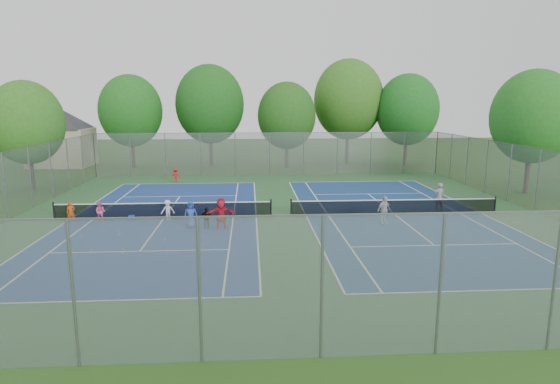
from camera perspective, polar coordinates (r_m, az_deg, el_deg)
The scene contains 41 objects.
ground at distance 28.43m, azimuth 0.13°, elevation -2.96°, with size 120.00×120.00×0.00m, color #285019.
court_pad at distance 28.42m, azimuth 0.13°, elevation -2.95°, with size 32.00×32.00×0.01m, color #2B5A2F.
court_left at distance 28.82m, azimuth -13.91°, elevation -3.06°, with size 10.97×23.77×0.01m, color navy.
court_right at distance 29.71m, azimuth 13.74°, elevation -2.63°, with size 10.97×23.77×0.01m, color navy.
net_left at distance 28.72m, azimuth -13.95°, elevation -2.21°, with size 12.87×0.10×0.91m, color black.
net_right at distance 29.61m, azimuth 13.78°, elevation -1.81°, with size 12.87×0.10×0.91m, color black.
fence_north at distance 43.83m, azimuth -1.28°, elevation 4.64°, with size 32.00×0.10×4.00m, color gray.
fence_south at distance 12.64m, azimuth 5.11°, elevation -11.64°, with size 32.00×0.10×4.00m, color gray.
fence_west at distance 31.32m, azimuth -30.51°, elevation 0.55°, with size 32.00×0.10×4.00m, color gray.
fence_east at distance 33.17m, azimuth 28.91°, elevation 1.20°, with size 32.00×0.10×4.00m, color gray.
house at distance 55.39m, azimuth -25.26°, elevation 7.23°, with size 11.03×11.03×7.30m.
tree_nw at distance 51.00m, azimuth -17.74°, elevation 9.41°, with size 6.40×6.40×9.58m.
tree_nl at distance 50.69m, azimuth -8.56°, elevation 10.53°, with size 7.20×7.20×10.69m.
tree_nc at distance 48.70m, azimuth 0.83°, elevation 9.28°, with size 6.00×6.00×8.85m.
tree_nr at distance 52.66m, azimuth 8.33°, elevation 11.09°, with size 7.60×7.60×11.42m.
tree_ne at distance 52.32m, azimuth 15.29°, elevation 9.65°, with size 6.60×6.60×9.77m.
tree_side_w at distance 41.29m, azimuth -28.52°, elevation 7.44°, with size 5.60×5.60×8.47m.
tree_side_e at distance 39.50m, azimuth 28.46°, elevation 8.08°, with size 6.00×6.00×9.20m.
ball_crate at distance 28.74m, azimuth -17.64°, elevation -3.04°, with size 0.34×0.34×0.29m, color #1738B2.
ball_hopper at distance 26.78m, azimuth -6.72°, elevation -3.40°, with size 0.24×0.24×0.47m, color #258727.
student_a at distance 29.17m, azimuth -24.14°, elevation -2.29°, with size 0.46×0.30×1.27m, color #BF4711.
student_b at distance 28.97m, azimuth -21.05°, elevation -2.27°, with size 0.56×0.44×1.15m, color pink.
student_c at distance 28.06m, azimuth -13.52°, elevation -2.18°, with size 0.79×0.45×1.22m, color silver.
student_d at distance 25.93m, azimuth -8.99°, elevation -3.12°, with size 0.69×0.29×1.18m, color black.
student_e at distance 26.10m, azimuth -10.82°, elevation -2.72°, with size 0.74×0.48×1.51m, color #2A489C.
student_f at distance 25.63m, azimuth -7.19°, elevation -2.62°, with size 1.59×0.51×1.72m, color red.
child_far_baseline at distance 40.97m, azimuth -12.61°, elevation 1.98°, with size 0.80×0.46×1.25m, color #B1191D.
instructor at distance 31.31m, azimuth 18.83°, elevation -0.57°, with size 0.66×0.43×1.80m, color gray.
teen_court_b at distance 27.06m, azimuth 12.56°, elevation -2.17°, with size 0.95×0.40×1.62m, color beige.
tennis_ball_0 at distance 22.38m, azimuth -14.97°, elevation -7.14°, with size 0.07×0.07×0.07m, color #B4C72E.
tennis_ball_1 at distance 26.26m, azimuth -23.17°, elevation -4.97°, with size 0.07×0.07×0.07m, color #C3EC37.
tennis_ball_2 at distance 26.33m, azimuth -10.59°, elevation -4.21°, with size 0.07×0.07×0.07m, color #B0D531.
tennis_ball_3 at distance 25.78m, azimuth -18.99°, elevation -4.96°, with size 0.07×0.07×0.07m, color #D6E334.
tennis_ball_4 at distance 26.84m, azimuth -5.21°, elevation -3.77°, with size 0.07×0.07×0.07m, color #B0CB2F.
tennis_ball_5 at distance 23.56m, azimuth -22.02°, elevation -6.66°, with size 0.07×0.07×0.07m, color #B9DD33.
tennis_ball_6 at distance 22.68m, azimuth -18.60°, elevation -7.10°, with size 0.07×0.07×0.07m, color #C2EB36.
tennis_ball_7 at distance 28.05m, azimuth -19.90°, elevation -3.75°, with size 0.07×0.07×0.07m, color #ADCB2F.
tennis_ball_8 at distance 26.57m, azimuth -19.09°, elevation -4.50°, with size 0.07×0.07×0.07m, color #D3EC36.
tennis_ball_9 at distance 22.07m, azimuth -13.76°, elevation -7.34°, with size 0.07×0.07×0.07m, color gold.
tennis_ball_10 at distance 24.30m, azimuth -13.83°, elevation -5.64°, with size 0.07×0.07×0.07m, color gold.
tennis_ball_11 at distance 23.30m, azimuth -18.61°, elevation -6.62°, with size 0.07×0.07×0.07m, color #C1DE33.
Camera 1 is at (-1.86, -27.52, 6.86)m, focal length 30.00 mm.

